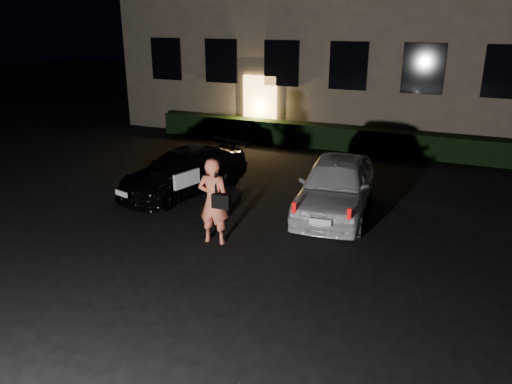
% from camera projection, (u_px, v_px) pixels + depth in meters
% --- Properties ---
extents(ground, '(80.00, 80.00, 0.00)m').
position_uv_depth(ground, '(204.00, 274.00, 9.64)').
color(ground, black).
rests_on(ground, ground).
extents(hedge, '(15.00, 0.70, 0.85)m').
position_uv_depth(hedge, '(341.00, 138.00, 18.57)').
color(hedge, black).
rests_on(hedge, ground).
extents(sedan, '(2.74, 4.45, 1.21)m').
position_uv_depth(sedan, '(185.00, 171.00, 13.99)').
color(sedan, black).
rests_on(sedan, ground).
extents(hatch, '(2.11, 4.35, 1.43)m').
position_uv_depth(hatch, '(336.00, 185.00, 12.47)').
color(hatch, silver).
rests_on(hatch, ground).
extents(man, '(0.82, 0.52, 1.92)m').
position_uv_depth(man, '(214.00, 201.00, 10.70)').
color(man, '#FF7857').
rests_on(man, ground).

